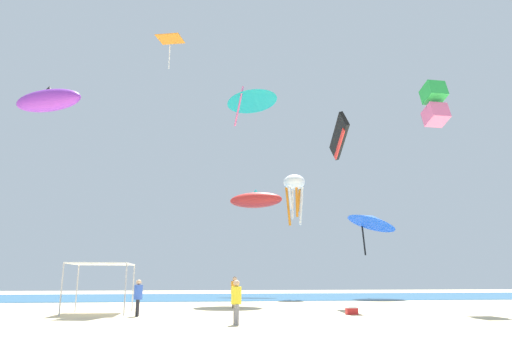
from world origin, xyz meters
TOP-DOWN VIEW (x-y plane):
  - ground at (0.00, 0.00)m, footprint 110.00×110.00m
  - ocean_strip at (0.00, 27.03)m, footprint 110.00×20.09m
  - canopy_tent at (-7.77, 5.20)m, footprint 3.09×3.09m
  - person_near_tent at (-1.27, -1.63)m, footprint 0.40×0.45m
  - person_leftmost at (-0.40, 8.57)m, footprint 0.45×0.50m
  - person_central at (-5.57, 3.09)m, footprint 0.41×0.46m
  - cooler_box at (4.98, 2.76)m, footprint 0.57×0.37m
  - kite_inflatable_red at (3.55, 27.67)m, footprint 6.02×3.75m
  - kite_delta_blue at (13.89, 20.97)m, footprint 5.04×5.02m
  - kite_octopus_white at (6.48, 21.64)m, footprint 2.91×2.91m
  - kite_diamond_orange at (-5.18, 10.73)m, footprint 2.17×2.17m
  - kite_parafoil_black at (7.07, 9.61)m, footprint 0.99×4.24m
  - kite_box_green at (12.39, 5.85)m, footprint 1.29×1.55m
  - kite_inflatable_purple at (-12.54, 8.65)m, footprint 5.04×3.36m
  - kite_delta_teal at (1.60, 16.21)m, footprint 6.20×6.19m

SIDE VIEW (x-z plane):
  - ground at x=0.00m, z-range -0.10..0.00m
  - ocean_strip at x=0.00m, z-range 0.00..0.03m
  - cooler_box at x=4.98m, z-range 0.00..0.35m
  - person_near_tent at x=-1.27m, z-range 0.15..1.85m
  - person_central at x=-5.57m, z-range 0.15..1.86m
  - person_leftmost at x=-0.40m, z-range 0.17..2.07m
  - canopy_tent at x=-7.77m, z-range 1.15..3.70m
  - kite_delta_blue at x=13.89m, z-range 5.10..9.49m
  - kite_inflatable_red at x=3.55m, z-range 9.12..11.19m
  - kite_octopus_white at x=6.48m, z-range 8.17..13.10m
  - kite_parafoil_black at x=7.07m, z-range 10.33..12.92m
  - kite_inflatable_purple at x=-12.54m, z-range 12.03..13.81m
  - kite_box_green at x=12.39m, z-range 11.47..14.43m
  - kite_delta_teal at x=1.60m, z-range 15.19..19.00m
  - kite_diamond_orange at x=-5.18m, z-range 17.68..20.19m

